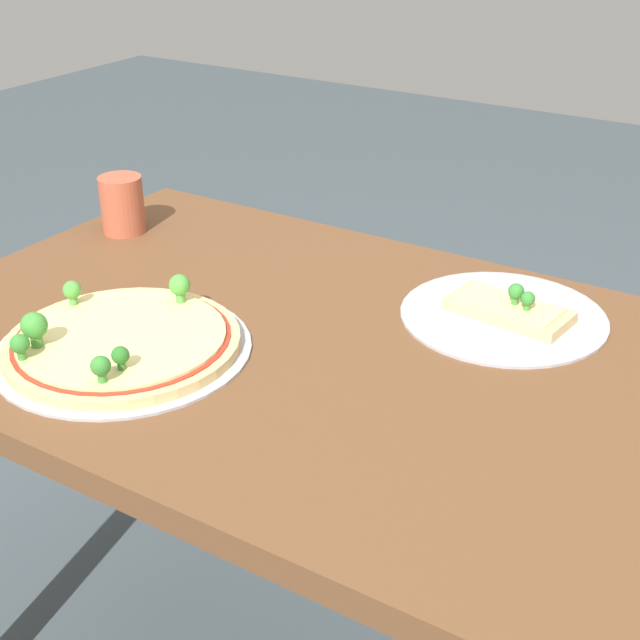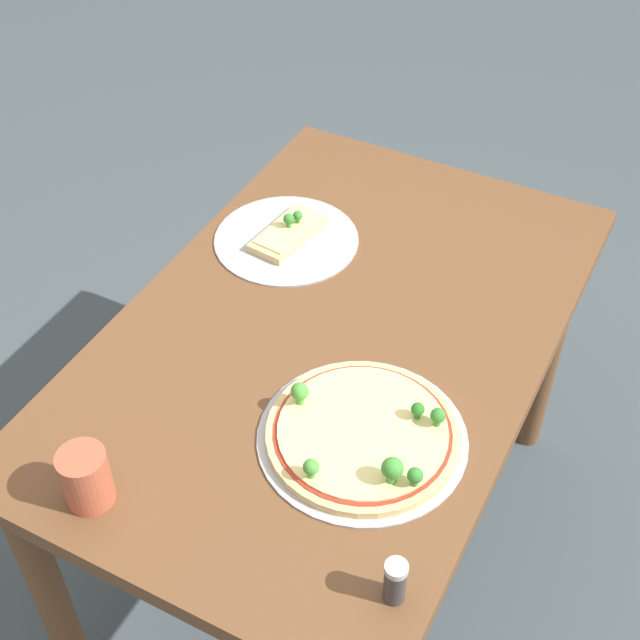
# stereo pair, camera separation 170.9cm
# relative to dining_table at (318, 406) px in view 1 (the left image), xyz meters

# --- Properties ---
(dining_table) EXTENTS (1.16, 0.73, 0.70)m
(dining_table) POSITION_rel_dining_table_xyz_m (0.00, 0.00, 0.00)
(dining_table) COLOR brown
(dining_table) RESTS_ON ground_plane
(pizza_tray_whole) EXTENTS (0.34, 0.34, 0.07)m
(pizza_tray_whole) POSITION_rel_dining_table_xyz_m (0.21, 0.16, 0.11)
(pizza_tray_whole) COLOR #A3A3A8
(pizza_tray_whole) RESTS_ON dining_table
(pizza_tray_slice) EXTENTS (0.29, 0.29, 0.05)m
(pizza_tray_slice) POSITION_rel_dining_table_xyz_m (-0.19, -0.20, 0.11)
(pizza_tray_slice) COLOR #A3A3A8
(pizza_tray_slice) RESTS_ON dining_table
(drinking_cup) EXTENTS (0.07, 0.07, 0.10)m
(drinking_cup) POSITION_rel_dining_table_xyz_m (0.49, -0.16, 0.15)
(drinking_cup) COLOR #AD5138
(drinking_cup) RESTS_ON dining_table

